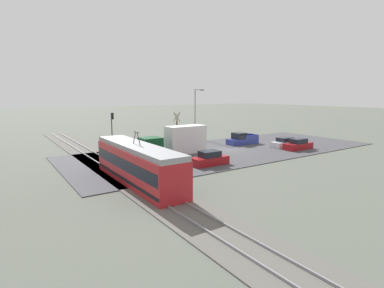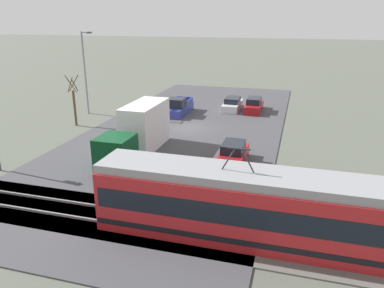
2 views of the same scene
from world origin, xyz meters
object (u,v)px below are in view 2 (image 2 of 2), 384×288
Objects in this scene: sedan_car_1 at (233,155)px; street_lamp_near_crossing at (85,68)px; light_rail_tram at (236,205)px; box_truck at (139,131)px; street_tree at (74,103)px; sedan_car_2 at (254,106)px; sedan_car_0 at (232,104)px; pickup_truck at (178,108)px.

street_lamp_near_crossing is at bearing -30.46° from sedan_car_1.
light_rail_tram is 1.54× the size of street_lamp_near_crossing.
box_truck is 10.81m from street_tree.
sedan_car_2 is 0.94× the size of street_tree.
street_tree is at bearing -19.23° from sedan_car_1.
street_lamp_near_crossing is (20.12, -20.27, 3.29)m from light_rail_tram.
light_rail_tram is at bearing 140.54° from street_tree.
sedan_car_1 is 0.87× the size of street_tree.
pickup_truck is at bearing 34.54° from sedan_car_0.
sedan_car_2 is 19.12m from street_lamp_near_crossing.
box_truck is at bearing 135.90° from street_lamp_near_crossing.
box_truck reaches higher than pickup_truck.
sedan_car_2 is (-7.91, -3.56, -0.06)m from pickup_truck.
box_truck is at bearing 66.43° from sedan_car_2.
box_truck is 15.26m from street_lamp_near_crossing.
light_rail_tram is 13.66m from box_truck.
box_truck is 7.67m from sedan_car_1.
light_rail_tram reaches higher than sedan_car_2.
street_tree reaches higher than pickup_truck.
street_tree is (9.29, -5.50, 0.52)m from box_truck.
light_rail_tram is 2.71× the size of street_tree.
light_rail_tram is at bearing 133.58° from box_truck.
pickup_truck reaches higher than sedan_car_2.
pickup_truck is 0.60× the size of street_lamp_near_crossing.
street_tree is at bearing 106.22° from street_lamp_near_crossing.
light_rail_tram is 2.89× the size of sedan_car_2.
sedan_car_1 is 0.49× the size of street_lamp_near_crossing.
sedan_car_0 is at bearing -158.87° from street_lamp_near_crossing.
street_tree reaches higher than sedan_car_0.
street_lamp_near_crossing is at bearing 17.88° from sedan_car_2.
box_truck is 1.97× the size of sedan_car_0.
sedan_car_2 is at bearing -162.12° from street_lamp_near_crossing.
light_rail_tram reaches higher than sedan_car_0.
pickup_truck is at bearing -140.06° from street_tree.
light_rail_tram is 26.12m from sedan_car_2.
street_lamp_near_crossing is (17.73, 5.72, 4.34)m from sedan_car_2.
street_tree is (13.81, 10.76, 1.63)m from sedan_car_0.
sedan_car_0 is at bearing -79.56° from sedan_car_1.
light_rail_tram reaches higher than box_truck.
street_tree is at bearing 37.91° from sedan_car_0.
pickup_truck is at bearing -65.32° from light_rail_tram.
light_rail_tram is 28.75m from street_lamp_near_crossing.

